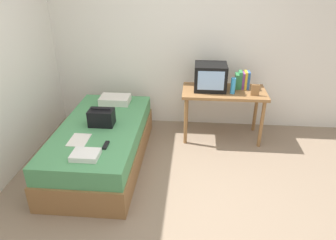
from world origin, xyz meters
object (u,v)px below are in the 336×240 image
at_px(tv, 210,77).
at_px(magazine, 79,140).
at_px(water_bottle, 233,86).
at_px(folded_towel, 85,155).
at_px(handbag, 101,117).
at_px(desk, 224,97).
at_px(book_row, 242,80).
at_px(pillow, 115,100).
at_px(bed, 102,144).
at_px(remote_dark, 106,145).
at_px(picture_frame, 255,90).

xyz_separation_m(tv, magazine, (-1.49, -1.23, -0.37)).
distance_m(water_bottle, folded_towel, 2.16).
bearing_deg(handbag, tv, 32.11).
xyz_separation_m(water_bottle, handbag, (-1.63, -0.69, -0.21)).
bearing_deg(magazine, desk, 35.19).
height_order(book_row, magazine, book_row).
xyz_separation_m(water_bottle, pillow, (-1.63, -0.02, -0.26)).
bearing_deg(pillow, magazine, -98.35).
distance_m(bed, remote_dark, 0.59).
relative_size(magazine, remote_dark, 1.86).
height_order(tv, water_bottle, tv).
bearing_deg(picture_frame, remote_dark, -147.04).
xyz_separation_m(desk, picture_frame, (0.39, -0.15, 0.17)).
xyz_separation_m(book_row, picture_frame, (0.14, -0.27, -0.04)).
distance_m(desk, handbag, 1.73).
distance_m(desk, remote_dark, 1.87).
bearing_deg(remote_dark, book_row, 41.08).
height_order(desk, magazine, desk).
xyz_separation_m(tv, pillow, (-1.33, -0.16, -0.33)).
distance_m(tv, magazine, 1.96).
bearing_deg(remote_dark, handbag, 110.02).
height_order(tv, book_row, tv).
height_order(desk, tv, tv).
height_order(magazine, remote_dark, remote_dark).
height_order(picture_frame, folded_towel, picture_frame).
bearing_deg(water_bottle, pillow, -179.44).
bearing_deg(remote_dark, folded_towel, -121.83).
bearing_deg(bed, tv, 31.95).
distance_m(pillow, handbag, 0.68).
height_order(water_bottle, book_row, book_row).
distance_m(bed, tv, 1.73).
relative_size(desk, pillow, 2.80).
relative_size(picture_frame, folded_towel, 0.54).
bearing_deg(bed, picture_frame, 18.64).
height_order(bed, handbag, handbag).
bearing_deg(water_bottle, folded_towel, -138.54).
distance_m(handbag, remote_dark, 0.53).
relative_size(handbag, remote_dark, 1.92).
bearing_deg(folded_towel, handbag, 92.41).
xyz_separation_m(tv, water_bottle, (0.30, -0.14, -0.07)).
relative_size(book_row, pillow, 0.60).
bearing_deg(handbag, magazine, -111.86).
xyz_separation_m(remote_dark, folded_towel, (-0.15, -0.24, 0.02)).
relative_size(book_row, magazine, 0.86).
relative_size(desk, picture_frame, 7.71).
xyz_separation_m(book_row, folded_towel, (-1.75, -1.64, -0.29)).
height_order(desk, picture_frame, picture_frame).
xyz_separation_m(desk, pillow, (-1.53, -0.12, -0.05)).
distance_m(handbag, magazine, 0.43).
bearing_deg(bed, desk, 27.51).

